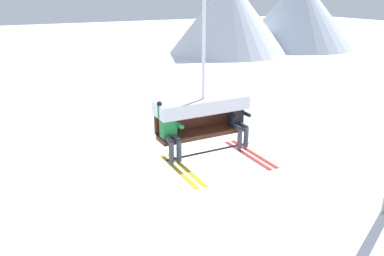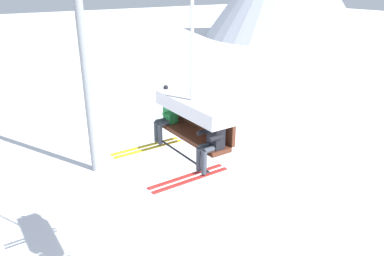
{
  "view_description": "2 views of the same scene",
  "coord_description": "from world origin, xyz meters",
  "px_view_note": "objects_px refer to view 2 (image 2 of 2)",
  "views": [
    {
      "loc": [
        -2.08,
        -7.74,
        8.14
      ],
      "look_at": [
        1.49,
        -0.77,
        5.27
      ],
      "focal_mm": 35.0,
      "sensor_mm": 36.0,
      "label": 1
    },
    {
      "loc": [
        7.9,
        -4.97,
        8.26
      ],
      "look_at": [
        2.04,
        -0.99,
        5.43
      ],
      "focal_mm": 35.0,
      "sensor_mm": 36.0,
      "label": 2
    }
  ],
  "objects_px": {
    "lift_tower_near": "(85,71)",
    "skier_green": "(166,115)",
    "skier_black": "(211,141)",
    "chairlift_chair": "(195,111)"
  },
  "relations": [
    {
      "from": "lift_tower_near",
      "to": "skier_green",
      "type": "height_order",
      "value": "lift_tower_near"
    },
    {
      "from": "skier_black",
      "to": "chairlift_chair",
      "type": "bearing_deg",
      "value": 165.59
    },
    {
      "from": "lift_tower_near",
      "to": "chairlift_chair",
      "type": "relative_size",
      "value": 2.24
    },
    {
      "from": "lift_tower_near",
      "to": "skier_green",
      "type": "bearing_deg",
      "value": -6.36
    },
    {
      "from": "skier_green",
      "to": "skier_black",
      "type": "distance_m",
      "value": 1.72
    },
    {
      "from": "lift_tower_near",
      "to": "chairlift_chair",
      "type": "distance_m",
      "value": 9.23
    },
    {
      "from": "skier_black",
      "to": "lift_tower_near",
      "type": "bearing_deg",
      "value": 174.68
    },
    {
      "from": "chairlift_chair",
      "to": "skier_green",
      "type": "bearing_deg",
      "value": -166.07
    },
    {
      "from": "chairlift_chair",
      "to": "skier_green",
      "type": "distance_m",
      "value": 0.94
    },
    {
      "from": "lift_tower_near",
      "to": "skier_black",
      "type": "xyz_separation_m",
      "value": [
        10.01,
        -0.93,
        0.66
      ]
    }
  ]
}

